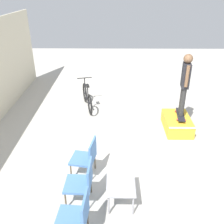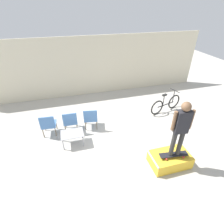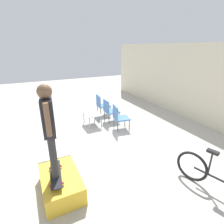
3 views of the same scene
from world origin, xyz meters
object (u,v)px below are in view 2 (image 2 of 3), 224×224
at_px(skateboard_on_ramp, 174,154).
at_px(coffee_table, 72,135).
at_px(person_skater, 181,126).
at_px(bicycle, 166,104).
at_px(patio_chair_center, 70,121).
at_px(skate_ramp_box, 169,159).
at_px(patio_chair_left, 48,124).
at_px(patio_chair_right, 91,117).

relative_size(skateboard_on_ramp, coffee_table, 1.13).
xyz_separation_m(person_skater, coffee_table, (-2.86, 1.83, -1.14)).
bearing_deg(skateboard_on_ramp, coffee_table, 154.71).
xyz_separation_m(person_skater, bicycle, (1.45, 2.92, -1.18)).
xyz_separation_m(skateboard_on_ramp, patio_chair_center, (-2.86, 2.57, 0.03)).
xyz_separation_m(skate_ramp_box, person_skater, (0.04, -0.08, 1.36)).
bearing_deg(patio_chair_center, skateboard_on_ramp, 139.91).
bearing_deg(coffee_table, patio_chair_center, 90.23).
height_order(coffee_table, bicycle, bicycle).
bearing_deg(skateboard_on_ramp, bicycle, 70.86).
bearing_deg(patio_chair_left, patio_chair_right, -176.01).
distance_m(skateboard_on_ramp, person_skater, 1.08).
bearing_deg(bicycle, skate_ramp_box, -132.84).
relative_size(skate_ramp_box, patio_chair_right, 1.35).
bearing_deg(skate_ramp_box, patio_chair_right, 129.27).
height_order(skate_ramp_box, patio_chair_left, patio_chair_left).
relative_size(skateboard_on_ramp, patio_chair_right, 0.97).
distance_m(skateboard_on_ramp, bicycle, 3.26).
bearing_deg(bicycle, coffee_table, 178.95).
relative_size(skateboard_on_ramp, bicycle, 0.52).
bearing_deg(bicycle, skateboard_on_ramp, -131.65).
relative_size(skate_ramp_box, skateboard_on_ramp, 1.39).
distance_m(person_skater, patio_chair_right, 3.47).
height_order(coffee_table, patio_chair_left, patio_chair_left).
bearing_deg(patio_chair_left, coffee_table, 141.32).
bearing_deg(patio_chair_center, coffee_table, 92.04).
height_order(person_skater, bicycle, person_skater).
bearing_deg(patio_chair_center, bicycle, -173.60).
relative_size(patio_chair_left, patio_chair_center, 1.00).
xyz_separation_m(coffee_table, bicycle, (4.31, 1.09, -0.04)).
distance_m(coffee_table, patio_chair_right, 1.09).
distance_m(person_skater, bicycle, 3.46).
relative_size(patio_chair_left, bicycle, 0.53).
relative_size(coffee_table, patio_chair_center, 0.86).
distance_m(skateboard_on_ramp, coffee_table, 3.39).
distance_m(skate_ramp_box, skateboard_on_ramp, 0.29).
bearing_deg(patio_chair_left, bicycle, -172.18).
xyz_separation_m(patio_chair_center, bicycle, (4.31, 0.35, -0.14)).
xyz_separation_m(skate_ramp_box, coffee_table, (-2.82, 1.75, 0.21)).
height_order(skate_ramp_box, skateboard_on_ramp, skateboard_on_ramp).
bearing_deg(bicycle, patio_chair_right, 170.36).
distance_m(patio_chair_left, patio_chair_center, 0.80).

